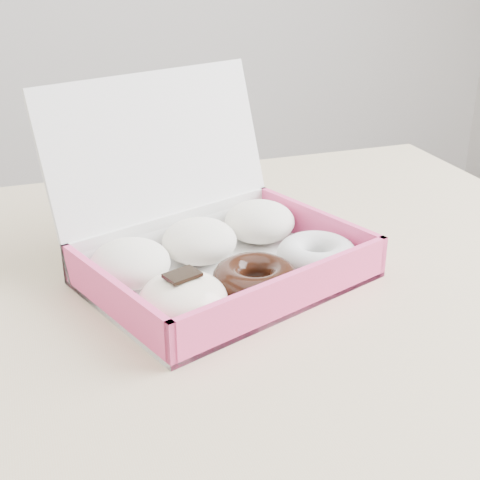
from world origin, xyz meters
name	(u,v)px	position (x,y,z in m)	size (l,w,h in m)	color
table	(115,369)	(0.00, 0.00, 0.67)	(1.20, 0.80, 0.75)	#CAAF85
donut_box	(214,248)	(0.12, 0.03, 0.78)	(0.35, 0.34, 0.20)	white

